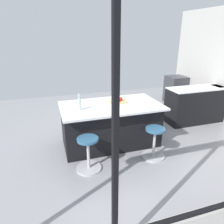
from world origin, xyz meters
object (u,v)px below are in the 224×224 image
(apple_red, at_px, (121,99))
(water_bottle, at_px, (79,104))
(oven_range, at_px, (176,90))
(apple_green, at_px, (117,100))
(stool_by_window, at_px, (154,144))
(kitchen_island, at_px, (111,124))
(stool_middle, at_px, (88,155))
(cutting_board, at_px, (119,102))

(apple_red, distance_m, water_bottle, 0.92)
(oven_range, relative_size, apple_red, 10.79)
(water_bottle, bearing_deg, apple_green, -166.16)
(apple_red, bearing_deg, stool_by_window, 115.25)
(kitchen_island, xyz_separation_m, stool_by_window, (-0.63, 0.74, -0.17))
(kitchen_island, distance_m, stool_middle, 0.98)
(stool_by_window, relative_size, cutting_board, 1.67)
(kitchen_island, relative_size, stool_middle, 3.32)
(oven_range, bearing_deg, water_bottle, 31.53)
(stool_by_window, bearing_deg, apple_red, -64.75)
(oven_range, relative_size, cutting_board, 2.48)
(kitchen_island, xyz_separation_m, stool_middle, (0.63, 0.74, -0.17))
(oven_range, height_order, apple_red, apple_red)
(oven_range, xyz_separation_m, apple_red, (2.69, 1.96, 0.51))
(cutting_board, height_order, water_bottle, water_bottle)
(stool_by_window, xyz_separation_m, cutting_board, (0.44, -0.79, 0.62))
(cutting_board, relative_size, apple_red, 4.35)
(oven_range, distance_m, water_bottle, 4.23)
(oven_range, relative_size, stool_middle, 1.49)
(kitchen_island, bearing_deg, apple_red, -161.72)
(stool_by_window, xyz_separation_m, apple_green, (0.48, -0.77, 0.67))
(oven_range, xyz_separation_m, cutting_board, (2.74, 1.98, 0.46))
(water_bottle, bearing_deg, oven_range, -148.47)
(apple_red, xyz_separation_m, water_bottle, (0.89, 0.24, 0.06))
(cutting_board, bearing_deg, stool_middle, 44.03)
(kitchen_island, distance_m, apple_green, 0.52)
(kitchen_island, xyz_separation_m, apple_red, (-0.24, -0.08, 0.50))
(cutting_board, bearing_deg, apple_green, 21.88)
(apple_green, xyz_separation_m, water_bottle, (0.79, 0.20, 0.07))
(water_bottle, bearing_deg, stool_middle, 91.69)
(cutting_board, height_order, apple_red, apple_red)
(kitchen_island, height_order, cutting_board, cutting_board)
(stool_middle, distance_m, water_bottle, 0.93)
(stool_by_window, xyz_separation_m, apple_red, (0.38, -0.82, 0.67))
(kitchen_island, height_order, stool_by_window, kitchen_island)
(stool_middle, bearing_deg, kitchen_island, -130.47)
(stool_by_window, distance_m, apple_green, 1.13)
(stool_by_window, distance_m, cutting_board, 1.10)
(apple_green, bearing_deg, apple_red, -156.24)
(kitchen_island, xyz_separation_m, apple_green, (-0.15, -0.04, 0.50))
(stool_by_window, xyz_separation_m, water_bottle, (1.27, -0.58, 0.73))
(cutting_board, bearing_deg, apple_red, -154.67)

